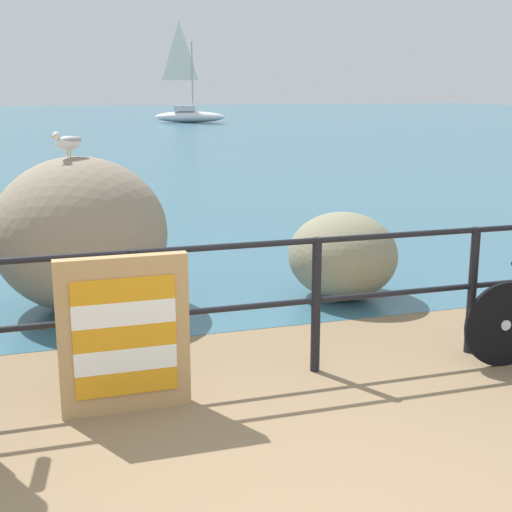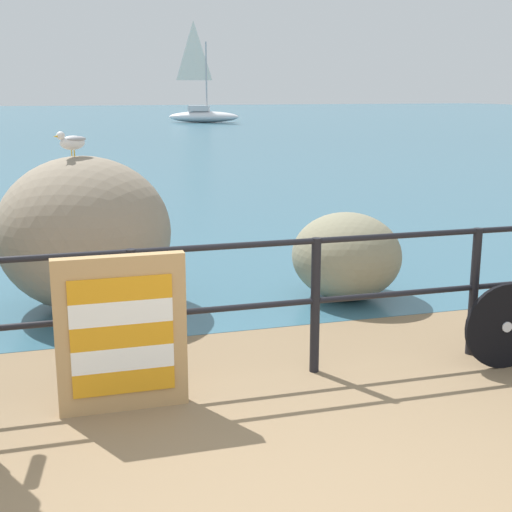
# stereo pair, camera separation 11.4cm
# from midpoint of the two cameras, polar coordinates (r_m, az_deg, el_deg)

# --- Properties ---
(ground_plane) EXTENTS (120.00, 120.00, 0.10)m
(ground_plane) POSITION_cam_midpoint_polar(r_m,az_deg,el_deg) (22.76, -14.36, 7.50)
(ground_plane) COLOR #846B4C
(sea_surface) EXTENTS (120.00, 90.00, 0.01)m
(sea_surface) POSITION_cam_midpoint_polar(r_m,az_deg,el_deg) (50.74, -16.23, 10.39)
(sea_surface) COLOR #38667A
(sea_surface) RESTS_ON ground_plane
(promenade_railing) EXTENTS (9.35, 0.07, 1.02)m
(promenade_railing) POSITION_cam_midpoint_polar(r_m,az_deg,el_deg) (5.02, -2.85, -3.30)
(promenade_railing) COLOR black
(promenade_railing) RESTS_ON ground_plane
(folded_deckchair_stack) EXTENTS (0.84, 0.10, 1.04)m
(folded_deckchair_stack) POSITION_cam_midpoint_polar(r_m,az_deg,el_deg) (4.69, -11.20, -6.23)
(folded_deckchair_stack) COLOR tan
(folded_deckchair_stack) RESTS_ON ground_plane
(breakwater_boulder_main) EXTENTS (1.64, 1.62, 1.46)m
(breakwater_boulder_main) POSITION_cam_midpoint_polar(r_m,az_deg,el_deg) (6.92, -14.36, 1.72)
(breakwater_boulder_main) COLOR gray
(breakwater_boulder_main) RESTS_ON ground
(breakwater_boulder_right) EXTENTS (1.09, 1.14, 0.87)m
(breakwater_boulder_right) POSITION_cam_midpoint_polar(r_m,az_deg,el_deg) (7.19, 6.50, 0.06)
(breakwater_boulder_right) COLOR gray
(breakwater_boulder_right) RESTS_ON ground
(seagull) EXTENTS (0.32, 0.24, 0.23)m
(seagull) POSITION_cam_midpoint_polar(r_m,az_deg,el_deg) (6.78, -15.31, 8.84)
(seagull) COLOR gold
(seagull) RESTS_ON breakwater_boulder_main
(sailboat) EXTENTS (4.59, 2.61, 6.16)m
(sailboat) POSITION_cam_midpoint_polar(r_m,az_deg,el_deg) (45.65, -5.49, 11.47)
(sailboat) COLOR white
(sailboat) RESTS_ON sea_surface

